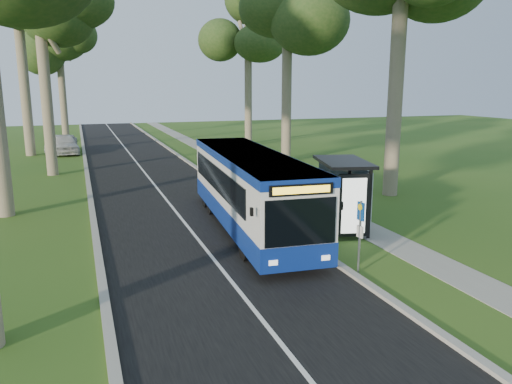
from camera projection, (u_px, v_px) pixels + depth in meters
ground at (307, 245)px, 17.58m from camera, size 120.00×120.00×0.00m
road at (162, 194)px, 25.63m from camera, size 7.00×100.00×0.02m
kerb_east at (227, 189)px, 26.77m from camera, size 0.25×100.00×0.12m
kerb_west at (90, 198)px, 24.47m from camera, size 0.25×100.00×0.12m
centre_line at (162, 194)px, 25.63m from camera, size 0.12×100.00×0.00m
footpath at (279, 186)px, 27.77m from camera, size 1.50×100.00×0.02m
bus at (250, 190)px, 19.24m from camera, size 3.18×11.40×2.98m
bus_stop_sign at (360, 228)px, 14.69m from camera, size 0.09×0.31×2.21m
bus_shelter at (352, 183)px, 18.78m from camera, size 2.41×3.47×2.71m
litter_bin at (284, 191)px, 23.81m from camera, size 0.60×0.60×1.05m
car_white at (65, 144)px, 40.48m from camera, size 2.43×4.93×1.62m
car_silver at (61, 144)px, 41.56m from camera, size 2.51×4.42×1.38m
tree_west_e at (57, 25)px, 47.44m from camera, size 5.20×5.20×14.94m
tree_east_d at (248, 15)px, 45.34m from camera, size 5.20×5.20×15.87m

